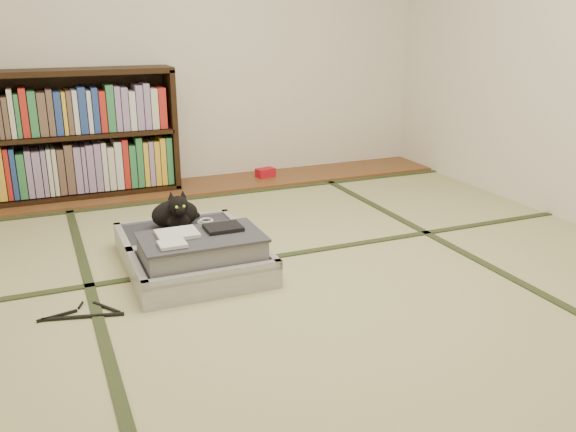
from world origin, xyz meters
name	(u,v)px	position (x,y,z in m)	size (l,w,h in m)	color
floor	(306,285)	(0.00, 0.00, 0.00)	(4.50, 4.50, 0.00)	tan
wood_strip	(201,186)	(0.00, 2.00, 0.01)	(4.00, 0.50, 0.02)	brown
red_item	(265,173)	(0.56, 2.03, 0.06)	(0.15, 0.09, 0.07)	red
tatami_borders	(270,251)	(0.00, 0.49, 0.00)	(4.00, 4.50, 0.01)	#2D381E
bookcase	(80,137)	(-0.86, 2.07, 0.45)	(1.37, 0.31, 0.92)	black
suitcase	(193,252)	(-0.46, 0.42, 0.09)	(0.68, 0.91, 0.27)	#B4B3B8
cat	(176,214)	(-0.48, 0.71, 0.22)	(0.30, 0.30, 0.24)	black
cable_coil	(206,221)	(-0.30, 0.75, 0.14)	(0.09, 0.09, 0.02)	white
hanger	(83,314)	(-1.06, 0.09, 0.01)	(0.37, 0.20, 0.01)	black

